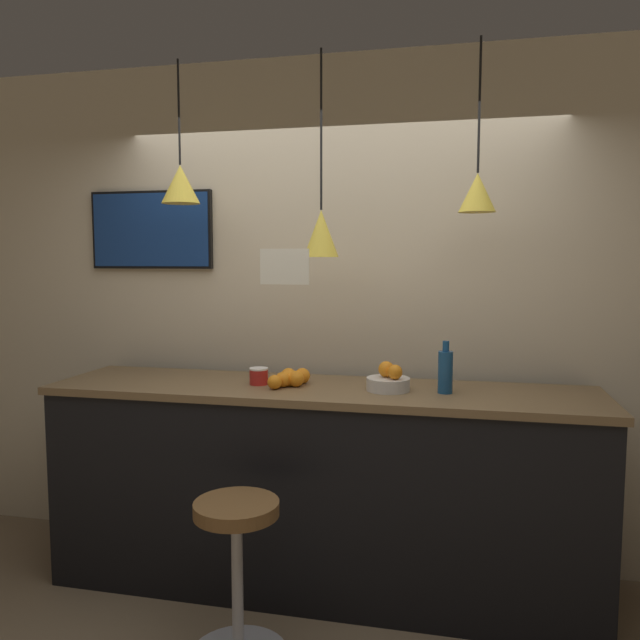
{
  "coord_description": "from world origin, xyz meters",
  "views": [
    {
      "loc": [
        0.71,
        -2.41,
        1.75
      ],
      "look_at": [
        0.0,
        0.71,
        1.44
      ],
      "focal_mm": 35.0,
      "sensor_mm": 36.0,
      "label": 1
    }
  ],
  "objects_px": {
    "spread_jar": "(259,376)",
    "mounted_tv": "(151,230)",
    "bar_stool": "(237,557)",
    "fruit_bowl": "(388,380)",
    "juice_bottle": "(445,371)"
  },
  "relations": [
    {
      "from": "fruit_bowl",
      "to": "spread_jar",
      "type": "relative_size",
      "value": 2.2
    },
    {
      "from": "juice_bottle",
      "to": "spread_jar",
      "type": "distance_m",
      "value": 0.97
    },
    {
      "from": "bar_stool",
      "to": "spread_jar",
      "type": "bearing_deg",
      "value": 99.83
    },
    {
      "from": "bar_stool",
      "to": "fruit_bowl",
      "type": "height_order",
      "value": "fruit_bowl"
    },
    {
      "from": "spread_jar",
      "to": "mounted_tv",
      "type": "relative_size",
      "value": 0.13
    },
    {
      "from": "bar_stool",
      "to": "juice_bottle",
      "type": "xyz_separation_m",
      "value": [
        0.86,
        0.67,
        0.73
      ]
    },
    {
      "from": "spread_jar",
      "to": "mounted_tv",
      "type": "distance_m",
      "value": 1.21
    },
    {
      "from": "juice_bottle",
      "to": "spread_jar",
      "type": "xyz_separation_m",
      "value": [
        -0.97,
        0.0,
        -0.07
      ]
    },
    {
      "from": "bar_stool",
      "to": "fruit_bowl",
      "type": "bearing_deg",
      "value": 49.26
    },
    {
      "from": "spread_jar",
      "to": "bar_stool",
      "type": "bearing_deg",
      "value": -80.17
    },
    {
      "from": "mounted_tv",
      "to": "fruit_bowl",
      "type": "bearing_deg",
      "value": -15.22
    },
    {
      "from": "spread_jar",
      "to": "mounted_tv",
      "type": "height_order",
      "value": "mounted_tv"
    },
    {
      "from": "bar_stool",
      "to": "spread_jar",
      "type": "xyz_separation_m",
      "value": [
        -0.12,
        0.67,
        0.67
      ]
    },
    {
      "from": "fruit_bowl",
      "to": "juice_bottle",
      "type": "relative_size",
      "value": 0.84
    },
    {
      "from": "bar_stool",
      "to": "juice_bottle",
      "type": "height_order",
      "value": "juice_bottle"
    }
  ]
}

